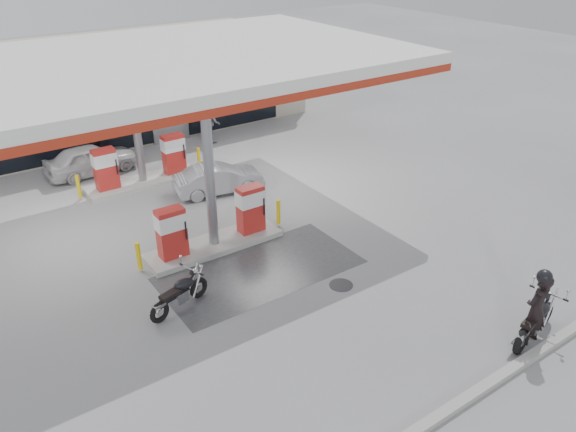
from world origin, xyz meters
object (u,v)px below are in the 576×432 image
at_px(pump_island_far, 142,167).
at_px(biker_main, 536,309).
at_px(sedan_white, 91,159).
at_px(hatchback_silver, 219,179).
at_px(pump_island_near, 213,228).
at_px(main_motorcycle, 535,321).
at_px(attendant, 212,122).
at_px(parked_car_right, 181,114).
at_px(biker_walking, 93,141).
at_px(parked_motorcycle, 180,294).

xyz_separation_m(pump_island_far, biker_main, (4.31, -14.57, 0.28)).
height_order(sedan_white, hatchback_silver, sedan_white).
bearing_deg(pump_island_near, main_motorcycle, -62.13).
relative_size(pump_island_near, main_motorcycle, 2.37).
distance_m(pump_island_near, biker_main, 9.60).
bearing_deg(pump_island_near, sedan_white, 99.25).
xyz_separation_m(attendant, hatchback_silver, (-2.49, -5.22, -0.39)).
distance_m(sedan_white, parked_car_right, 6.96).
bearing_deg(pump_island_near, pump_island_far, 90.00).
bearing_deg(pump_island_far, pump_island_near, -90.00).
bearing_deg(biker_main, biker_walking, -78.00).
xyz_separation_m(biker_main, sedan_white, (-5.65, 16.77, -0.36)).
bearing_deg(biker_main, pump_island_near, -66.51).
distance_m(pump_island_near, main_motorcycle, 9.65).
relative_size(hatchback_silver, parked_car_right, 0.89).
bearing_deg(pump_island_near, biker_walking, 94.03).
bearing_deg(main_motorcycle, attendant, 78.22).
xyz_separation_m(pump_island_far, parked_car_right, (4.50, 6.00, -0.18)).
xyz_separation_m(pump_island_far, parked_motorcycle, (-2.27, -8.36, -0.25)).
height_order(pump_island_near, pump_island_far, same).
bearing_deg(biker_walking, parked_motorcycle, -112.59).
relative_size(pump_island_near, sedan_white, 1.38).
bearing_deg(biker_main, parked_motorcycle, -46.56).
distance_m(pump_island_far, main_motorcycle, 15.21).
bearing_deg(pump_island_near, parked_motorcycle, -133.96).
relative_size(sedan_white, biker_walking, 2.35).
height_order(sedan_white, attendant, attendant).
relative_size(parked_motorcycle, parked_car_right, 0.51).
xyz_separation_m(main_motorcycle, parked_car_right, (-0.01, 20.53, 0.04)).
relative_size(biker_main, attendant, 1.04).
bearing_deg(parked_motorcycle, sedan_white, 67.59).
bearing_deg(main_motorcycle, parked_car_right, 78.63).
xyz_separation_m(pump_island_far, main_motorcycle, (4.51, -14.53, -0.21)).
xyz_separation_m(parked_motorcycle, biker_walking, (1.58, 12.16, 0.33)).
xyz_separation_m(pump_island_far, sedan_white, (-1.34, 2.20, -0.08)).
bearing_deg(biker_walking, sedan_white, -127.12).
height_order(attendant, parked_car_right, attendant).
distance_m(pump_island_far, parked_car_right, 7.50).
relative_size(pump_island_near, parked_car_right, 1.34).
bearing_deg(biker_walking, biker_main, -89.93).
height_order(pump_island_far, biker_walking, pump_island_far).
relative_size(pump_island_near, hatchback_silver, 1.51).
bearing_deg(parked_motorcycle, main_motorcycle, -59.62).
relative_size(parked_motorcycle, sedan_white, 0.53).
bearing_deg(hatchback_silver, parked_motorcycle, 153.82).
bearing_deg(main_motorcycle, biker_walking, 94.45).
bearing_deg(pump_island_far, sedan_white, 121.25).
xyz_separation_m(main_motorcycle, hatchback_silver, (-2.37, 12.11, 0.06)).
relative_size(biker_main, biker_walking, 1.25).
xyz_separation_m(biker_main, biker_walking, (-5.00, 18.37, -0.20)).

